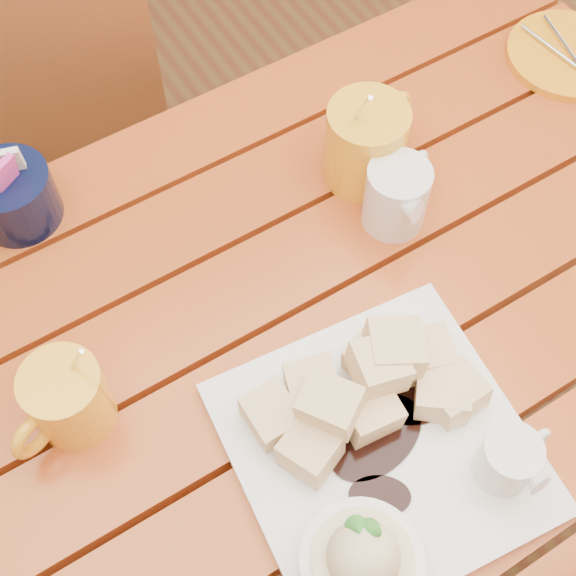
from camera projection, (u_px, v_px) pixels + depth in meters
ground at (304, 525)px, 1.51m from camera, size 5.00×5.00×0.00m
table at (313, 394)px, 0.96m from camera, size 1.20×0.79×0.75m
dessert_plate at (380, 461)px, 0.77m from camera, size 0.31×0.31×0.11m
coffee_mug_left at (66, 400)px, 0.79m from camera, size 0.11×0.08×0.13m
coffee_mug_right at (367, 142)px, 0.94m from camera, size 0.13×0.10×0.16m
cream_pitcher at (399, 195)px, 0.91m from camera, size 0.11×0.09×0.09m
sugar_caddy at (13, 195)px, 0.92m from camera, size 0.10×0.10×0.11m
orange_saucer at (569, 54)px, 1.08m from camera, size 0.16×0.16×0.02m
chair_far at (29, 130)px, 1.32m from camera, size 0.54×0.54×0.94m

